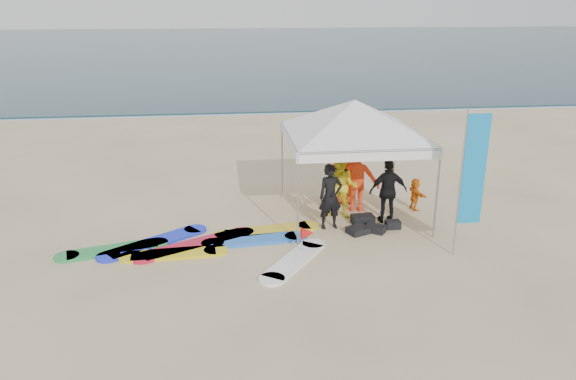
% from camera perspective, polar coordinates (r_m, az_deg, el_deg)
% --- Properties ---
extents(ground, '(120.00, 120.00, 0.00)m').
position_cam_1_polar(ground, '(11.13, 0.43, -10.24)').
color(ground, beige).
rests_on(ground, ground).
extents(ocean, '(160.00, 84.00, 0.08)m').
position_cam_1_polar(ocean, '(69.86, -6.09, 14.34)').
color(ocean, '#0C2633').
rests_on(ocean, ground).
extents(shoreline_foam, '(160.00, 1.20, 0.01)m').
position_cam_1_polar(shoreline_foam, '(28.39, -4.33, 7.82)').
color(shoreline_foam, silver).
rests_on(shoreline_foam, ground).
extents(person_black_a, '(0.65, 0.47, 1.64)m').
position_cam_1_polar(person_black_a, '(13.77, 4.33, -0.68)').
color(person_black_a, black).
rests_on(person_black_a, ground).
extents(person_yellow, '(1.00, 0.90, 1.68)m').
position_cam_1_polar(person_yellow, '(14.46, 5.47, 0.33)').
color(person_yellow, yellow).
rests_on(person_yellow, ground).
extents(person_orange_a, '(1.30, 0.88, 1.87)m').
position_cam_1_polar(person_orange_a, '(15.00, 7.03, 1.34)').
color(person_orange_a, '#F53A15').
rests_on(person_orange_a, ground).
extents(person_black_b, '(0.97, 0.41, 1.65)m').
position_cam_1_polar(person_black_b, '(14.33, 10.15, -0.12)').
color(person_black_b, black).
rests_on(person_black_b, ground).
extents(person_orange_b, '(0.94, 0.72, 1.73)m').
position_cam_1_polar(person_orange_b, '(15.49, 5.78, 1.69)').
color(person_orange_b, '#D34512').
rests_on(person_orange_b, ground).
extents(person_seated, '(0.38, 0.85, 0.88)m').
position_cam_1_polar(person_seated, '(15.45, 12.79, -0.40)').
color(person_seated, orange).
rests_on(person_seated, ground).
extents(canopy_tent, '(4.64, 4.64, 3.50)m').
position_cam_1_polar(canopy_tent, '(14.08, 6.84, 9.05)').
color(canopy_tent, '#A5A5A8').
rests_on(canopy_tent, ground).
extents(feather_flag, '(0.55, 0.04, 3.27)m').
position_cam_1_polar(feather_flag, '(12.58, 18.22, 1.78)').
color(feather_flag, '#A5A5A8').
rests_on(feather_flag, ground).
extents(marker_pennant, '(0.28, 0.28, 0.64)m').
position_cam_1_polar(marker_pennant, '(12.45, 1.98, -4.43)').
color(marker_pennant, '#A5A5A8').
rests_on(marker_pennant, ground).
extents(gear_pile, '(1.43, 1.09, 0.22)m').
position_cam_1_polar(gear_pile, '(14.08, 8.21, -3.53)').
color(gear_pile, black).
rests_on(gear_pile, ground).
extents(surfboard_spread, '(5.79, 3.17, 0.07)m').
position_cam_1_polar(surfboard_spread, '(13.10, -8.24, -5.59)').
color(surfboard_spread, green).
rests_on(surfboard_spread, ground).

